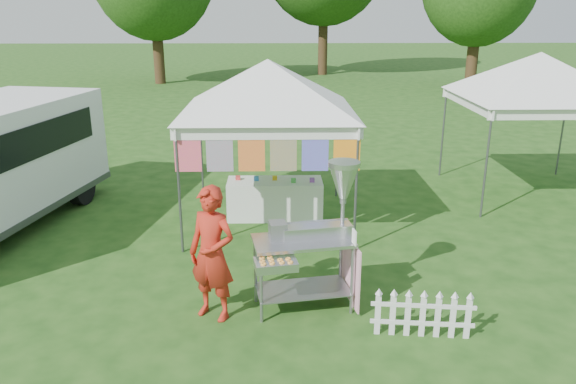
{
  "coord_description": "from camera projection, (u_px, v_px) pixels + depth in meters",
  "views": [
    {
      "loc": [
        0.13,
        -6.48,
        3.84
      ],
      "look_at": [
        0.32,
        1.86,
        1.1
      ],
      "focal_mm": 35.0,
      "sensor_mm": 36.0,
      "label": 1
    }
  ],
  "objects": [
    {
      "name": "vendor",
      "position": [
        212.0,
        254.0,
        7.09
      ],
      "size": [
        0.77,
        0.67,
        1.77
      ],
      "primitive_type": "imported",
      "rotation": [
        0.0,
        0.0,
        -0.48
      ],
      "color": "#B42416",
      "rests_on": "ground"
    },
    {
      "name": "canopy_right",
      "position": [
        542.0,
        52.0,
        11.28
      ],
      "size": [
        4.24,
        4.24,
        3.45
      ],
      "color": "#59595E",
      "rests_on": "ground"
    },
    {
      "name": "picket_fence",
      "position": [
        423.0,
        315.0,
        6.81
      ],
      "size": [
        1.25,
        0.17,
        0.56
      ],
      "rotation": [
        0.0,
        0.0,
        -0.11
      ],
      "color": "silver",
      "rests_on": "ground"
    },
    {
      "name": "display_table",
      "position": [
        275.0,
        199.0,
        10.74
      ],
      "size": [
        1.8,
        0.7,
        0.73
      ],
      "primitive_type": "cube",
      "color": "white",
      "rests_on": "ground"
    },
    {
      "name": "donut_cart",
      "position": [
        319.0,
        225.0,
        7.24
      ],
      "size": [
        1.45,
        1.18,
        1.99
      ],
      "rotation": [
        0.0,
        0.0,
        0.17
      ],
      "color": "gray",
      "rests_on": "ground"
    },
    {
      "name": "ground",
      "position": [
        267.0,
        316.0,
        7.35
      ],
      "size": [
        120.0,
        120.0,
        0.0
      ],
      "primitive_type": "plane",
      "color": "#1D4513",
      "rests_on": "ground"
    },
    {
      "name": "canopy_main",
      "position": [
        268.0,
        60.0,
        9.74
      ],
      "size": [
        4.24,
        4.24,
        3.45
      ],
      "color": "#59595E",
      "rests_on": "ground"
    }
  ]
}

